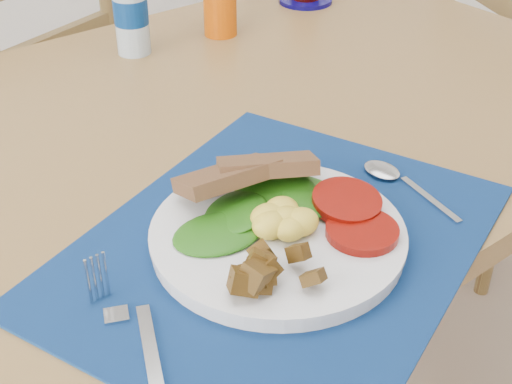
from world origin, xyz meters
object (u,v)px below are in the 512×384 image
water_bottle (130,3)px  juice_glass (220,12)px  chair_far (35,83)px  breakfast_plate (276,233)px

water_bottle → juice_glass: water_bottle is taller
chair_far → water_bottle: size_ratio=5.05×
breakfast_plate → juice_glass: (0.34, 0.58, 0.02)m
water_bottle → juice_glass: (0.18, -0.02, -0.05)m
chair_far → juice_glass: chair_far is taller
chair_far → breakfast_plate: (-0.12, -1.04, 0.23)m
breakfast_plate → chair_far: bearing=99.4°
chair_far → water_bottle: (0.04, -0.44, 0.30)m
chair_far → juice_glass: size_ratio=12.03×
breakfast_plate → water_bottle: (0.16, 0.60, 0.07)m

